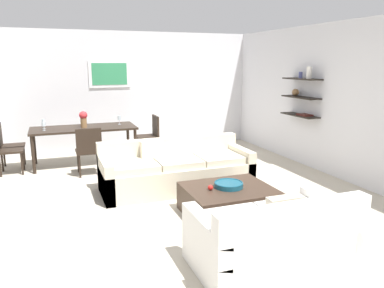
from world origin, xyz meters
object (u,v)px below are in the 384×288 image
object	(u,v)px
dining_chair_left_near	(5,147)
wine_glass_left_near	(44,124)
loveseat_white	(273,238)
sofa_beige	(176,171)
dining_chair_left_far	(7,143)
dining_table	(84,131)
dining_chair_foot	(89,148)
dining_chair_right_far	(151,133)
wine_glass_right_far	(119,118)
apple_on_coffee_table	(210,188)
decorative_bowl	(229,185)
wine_glass_left_far	(44,122)
centerpiece_vase	(83,118)
coffee_table	(228,201)

from	to	relation	value
dining_chair_left_near	wine_glass_left_near	bearing A→B (deg)	7.33
dining_chair_left_near	loveseat_white	bearing A→B (deg)	-57.84
sofa_beige	dining_chair_left_far	size ratio (longest dim) A/B	2.72
sofa_beige	dining_chair_left_far	xyz separation A→B (m)	(-2.65, 2.28, 0.21)
dining_table	dining_chair_foot	xyz separation A→B (m)	(0.00, -0.84, -0.18)
dining_chair_left_far	dining_chair_right_far	bearing A→B (deg)	0.00
wine_glass_right_far	apple_on_coffee_table	bearing A→B (deg)	-80.92
wine_glass_left_near	decorative_bowl	bearing A→B (deg)	-54.68
dining_chair_left_far	wine_glass_left_near	bearing A→B (deg)	-23.90
wine_glass_left_near	dining_chair_left_near	bearing A→B (deg)	-172.67
wine_glass_right_far	dining_chair_left_far	bearing A→B (deg)	177.65
decorative_bowl	sofa_beige	bearing A→B (deg)	104.50
dining_table	wine_glass_left_near	bearing A→B (deg)	-171.62
dining_chair_right_far	wine_glass_right_far	xyz separation A→B (m)	(-0.68, -0.09, 0.37)
dining_chair_foot	loveseat_white	bearing A→B (deg)	-69.93
loveseat_white	dining_chair_right_far	size ratio (longest dim) A/B	1.81
dining_chair_foot	dining_chair_right_far	world-z (taller)	same
sofa_beige	dining_table	size ratio (longest dim) A/B	1.19
decorative_bowl	loveseat_white	bearing A→B (deg)	-96.78
apple_on_coffee_table	wine_glass_left_near	bearing A→B (deg)	121.79
dining_table	dining_chair_left_near	xyz separation A→B (m)	(-1.41, -0.20, -0.18)
sofa_beige	wine_glass_left_far	xyz separation A→B (m)	(-1.96, 2.19, 0.59)
dining_table	centerpiece_vase	xyz separation A→B (m)	(0.01, -0.02, 0.25)
apple_on_coffee_table	wine_glass_left_far	bearing A→B (deg)	120.17
apple_on_coffee_table	wine_glass_left_near	distance (m)	3.85
coffee_table	dining_table	world-z (taller)	dining_table
dining_chair_left_far	wine_glass_right_far	world-z (taller)	wine_glass_right_far
dining_chair_left_far	centerpiece_vase	bearing A→B (deg)	-8.79
coffee_table	dining_chair_foot	bearing A→B (deg)	121.73
coffee_table	dining_chair_right_far	size ratio (longest dim) A/B	1.30
dining_chair_left_near	dining_chair_left_far	bearing A→B (deg)	90.00
apple_on_coffee_table	dining_table	xyz separation A→B (m)	(-1.28, 3.36, 0.27)
coffee_table	wine_glass_left_near	world-z (taller)	wine_glass_left_near
coffee_table	dining_chair_left_near	world-z (taller)	dining_chair_left_near
wine_glass_left_far	sofa_beige	bearing A→B (deg)	-48.11
loveseat_white	sofa_beige	bearing A→B (deg)	93.67
apple_on_coffee_table	decorative_bowl	bearing A→B (deg)	4.48
loveseat_white	dining_chair_left_far	world-z (taller)	dining_chair_left_far
loveseat_white	centerpiece_vase	distance (m)	4.89
sofa_beige	loveseat_white	world-z (taller)	same
loveseat_white	dining_chair_foot	distance (m)	4.08
dining_chair_left_near	centerpiece_vase	bearing A→B (deg)	6.89
dining_chair_right_far	loveseat_white	bearing A→B (deg)	-90.18
sofa_beige	dining_table	bearing A→B (deg)	120.64
wine_glass_right_far	sofa_beige	bearing A→B (deg)	-77.07
apple_on_coffee_table	loveseat_white	bearing A→B (deg)	-85.00
loveseat_white	wine_glass_right_far	world-z (taller)	wine_glass_right_far
dining_chair_left_near	centerpiece_vase	xyz separation A→B (m)	(1.42, 0.17, 0.43)
dining_chair_foot	dining_chair_left_near	world-z (taller)	same
dining_chair_foot	dining_chair_right_far	size ratio (longest dim) A/B	1.00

